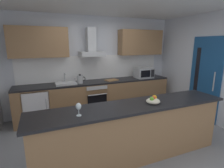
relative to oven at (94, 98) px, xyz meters
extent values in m
cube|color=gray|center=(0.12, -1.46, -0.47)|extent=(5.67, 4.60, 0.02)
cube|color=silver|center=(0.12, 0.41, 0.84)|extent=(5.67, 0.12, 2.60)
cube|color=silver|center=(2.52, -1.46, 0.84)|extent=(0.12, 4.60, 2.60)
cube|color=white|center=(0.12, 0.33, 0.77)|extent=(3.97, 0.02, 0.66)
cube|color=olive|center=(0.12, 0.03, -0.03)|extent=(4.11, 0.60, 0.86)
cube|color=black|center=(0.12, 0.03, 0.42)|extent=(4.11, 0.60, 0.04)
cube|color=olive|center=(0.04, -2.06, -0.01)|extent=(3.13, 0.52, 0.91)
cube|color=black|center=(0.04, -2.06, 0.47)|extent=(3.23, 0.64, 0.04)
cube|color=olive|center=(-1.25, 0.18, 1.45)|extent=(1.32, 0.32, 0.70)
cube|color=olive|center=(1.49, 0.18, 1.45)|extent=(1.32, 0.32, 0.70)
cube|color=navy|center=(2.44, -1.33, 0.56)|extent=(0.04, 0.85, 2.05)
cube|color=black|center=(2.42, -1.09, 0.67)|extent=(0.01, 0.11, 1.31)
cylinder|color=#B7BABC|center=(2.40, -1.60, 0.56)|extent=(0.03, 0.03, 0.45)
cube|color=slate|center=(0.00, 0.01, 0.00)|extent=(0.60, 0.56, 0.80)
cube|color=black|center=(0.00, -0.29, -0.06)|extent=(0.50, 0.02, 0.48)
cube|color=#B7BABC|center=(0.00, -0.29, 0.34)|extent=(0.54, 0.02, 0.09)
cylinder|color=#B7BABC|center=(0.00, -0.32, 0.18)|extent=(0.49, 0.02, 0.02)
cube|color=white|center=(-1.43, 0.01, -0.04)|extent=(0.58, 0.56, 0.85)
cube|color=silver|center=(-1.43, -0.28, -0.04)|extent=(0.55, 0.02, 0.80)
cylinder|color=#B7BABC|center=(-1.21, -0.30, 0.01)|extent=(0.02, 0.02, 0.38)
cube|color=#B7BABC|center=(1.52, -0.02, 0.59)|extent=(0.50, 0.36, 0.30)
cube|color=black|center=(1.46, -0.21, 0.59)|extent=(0.30, 0.02, 0.19)
cube|color=black|center=(1.70, -0.21, 0.59)|extent=(0.10, 0.01, 0.21)
cube|color=silver|center=(-0.72, 0.01, 0.46)|extent=(0.50, 0.40, 0.04)
cylinder|color=#B7BABC|center=(-0.72, 0.13, 0.57)|extent=(0.03, 0.03, 0.26)
cylinder|color=#B7BABC|center=(-0.72, 0.05, 0.69)|extent=(0.03, 0.16, 0.03)
cylinder|color=#B7BABC|center=(-0.37, -0.03, 0.54)|extent=(0.15, 0.15, 0.20)
sphere|color=black|center=(-0.37, -0.03, 0.65)|extent=(0.06, 0.06, 0.06)
cone|color=#B7BABC|center=(-0.47, -0.03, 0.58)|extent=(0.09, 0.04, 0.07)
torus|color=black|center=(-0.28, -0.03, 0.55)|extent=(0.11, 0.02, 0.11)
cube|color=#B7BABC|center=(0.00, 0.11, 1.16)|extent=(0.62, 0.45, 0.12)
cube|color=#B7BABC|center=(0.00, 0.16, 1.52)|extent=(0.22, 0.22, 0.60)
cylinder|color=silver|center=(-0.86, -2.15, 0.49)|extent=(0.07, 0.07, 0.01)
cylinder|color=silver|center=(-0.86, -2.15, 0.54)|extent=(0.01, 0.01, 0.09)
ellipsoid|color=silver|center=(-0.86, -2.15, 0.62)|extent=(0.08, 0.08, 0.10)
ellipsoid|color=beige|center=(0.35, -2.12, 0.52)|extent=(0.22, 0.22, 0.09)
sphere|color=#66B233|center=(0.31, -2.14, 0.57)|extent=(0.07, 0.07, 0.07)
sphere|color=orange|center=(0.40, -2.09, 0.57)|extent=(0.08, 0.08, 0.08)
sphere|color=red|center=(0.35, -2.12, 0.57)|extent=(0.07, 0.07, 0.07)
cube|color=#9E7247|center=(0.50, -0.02, 0.45)|extent=(0.38, 0.30, 0.02)
camera|label=1|loc=(-1.29, -4.33, 1.43)|focal=28.04mm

